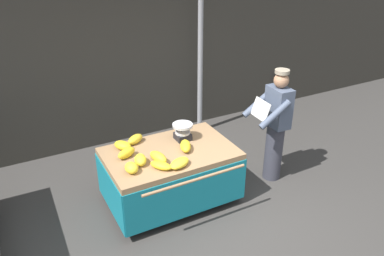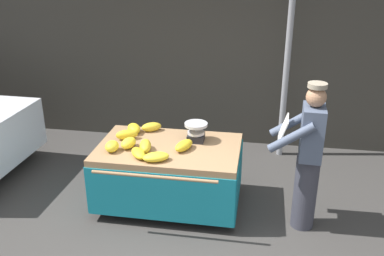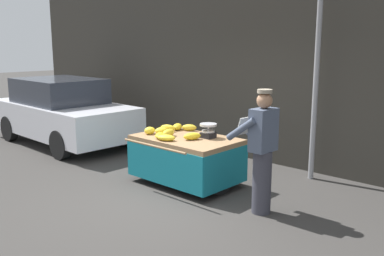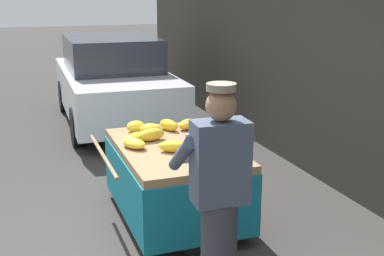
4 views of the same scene
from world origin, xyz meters
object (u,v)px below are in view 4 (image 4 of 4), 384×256
banana_bunch_3 (174,146)px  vendor_person (219,201)px  banana_bunch_2 (136,126)px  banana_bunch_7 (150,129)px  banana_bunch_5 (151,135)px  banana_bunch_1 (169,125)px  banana_bunch_4 (202,128)px  banana_bunch_8 (188,124)px  banana_bunch_6 (135,137)px  parked_car (113,81)px  banana_cart (174,166)px  banana_bunch_0 (134,143)px  weighing_scale (205,140)px

banana_bunch_3 → vendor_person: 1.40m
banana_bunch_2 → banana_bunch_7: size_ratio=0.87×
vendor_person → banana_bunch_5: bearing=179.6°
banana_bunch_1 → banana_bunch_3: 0.77m
banana_bunch_4 → banana_bunch_1: bearing=-127.5°
banana_bunch_3 → banana_bunch_4: 0.71m
banana_bunch_8 → banana_bunch_4: bearing=22.6°
banana_bunch_3 → banana_bunch_7: banana_bunch_7 is taller
banana_bunch_3 → banana_bunch_6: 0.54m
banana_bunch_4 → parked_car: parked_car is taller
banana_cart → banana_bunch_1: bearing=168.1°
banana_bunch_1 → banana_bunch_5: 0.43m
banana_bunch_3 → parked_car: parked_car is taller
banana_bunch_4 → banana_bunch_2: bearing=-114.2°
banana_bunch_0 → parked_car: parked_car is taller
banana_bunch_8 → banana_bunch_7: bearing=-81.1°
banana_bunch_4 → banana_bunch_8: (-0.21, -0.09, -0.00)m
banana_bunch_2 → parked_car: (-3.54, 0.45, -0.11)m
banana_bunch_4 → banana_bunch_5: size_ratio=0.89×
banana_bunch_5 → vendor_person: size_ratio=0.17×
banana_bunch_0 → banana_bunch_6: 0.23m
banana_bunch_2 → banana_bunch_3: size_ratio=0.69×
banana_bunch_7 → banana_bunch_0: bearing=-34.7°
banana_bunch_3 → vendor_person: bearing=-4.8°
banana_bunch_6 → weighing_scale: bearing=43.6°
banana_bunch_1 → vendor_person: 2.16m
banana_bunch_0 → banana_bunch_1: 0.71m
banana_bunch_2 → banana_bunch_6: bearing=-14.9°
banana_bunch_0 → banana_bunch_3: bearing=52.6°
banana_bunch_4 → banana_cart: bearing=-52.8°
vendor_person → parked_car: vendor_person is taller
weighing_scale → banana_bunch_5: bearing=-144.4°
banana_bunch_8 → vendor_person: vendor_person is taller
banana_bunch_6 → banana_bunch_7: bearing=130.3°
banana_bunch_1 → banana_bunch_6: bearing=-58.3°
banana_bunch_7 → vendor_person: bearing=-1.8°
weighing_scale → banana_bunch_2: 1.02m
banana_cart → banana_bunch_4: size_ratio=6.55×
banana_bunch_8 → vendor_person: (2.12, -0.52, 0.02)m
banana_bunch_2 → parked_car: parked_car is taller
banana_bunch_5 → parked_car: size_ratio=0.07×
weighing_scale → banana_bunch_4: size_ratio=1.07×
banana_bunch_4 → banana_bunch_5: (0.08, -0.59, 0.01)m
banana_bunch_7 → vendor_person: 2.05m
banana_bunch_6 → banana_bunch_8: size_ratio=1.10×
banana_cart → banana_bunch_8: bearing=147.7°
banana_cart → weighing_scale: size_ratio=6.12×
weighing_scale → banana_bunch_4: (-0.62, 0.21, -0.06)m
banana_bunch_0 → vendor_person: size_ratio=0.17×
banana_bunch_8 → parked_car: size_ratio=0.07×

